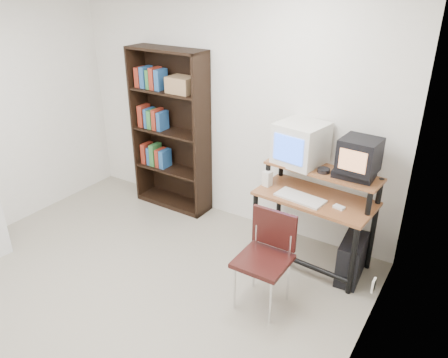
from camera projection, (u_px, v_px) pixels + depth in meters
The scene contains 16 objects.
floor at pixel (108, 306), 3.88m from camera, with size 4.00×4.00×0.01m, color #A09885.
back_wall at pixel (227, 110), 4.86m from camera, with size 4.00×0.01×2.60m, color white.
right_wall at pixel (345, 254), 2.36m from camera, with size 0.01×4.00×2.60m, color white.
computer_desk at pixel (316, 201), 4.23m from camera, with size 1.16×0.65×0.98m.
crt_monitor at pixel (301, 143), 4.26m from camera, with size 0.50×0.50×0.41m.
vcr at pixel (354, 174), 4.01m from camera, with size 0.36×0.26×0.08m, color black.
crt_tv at pixel (359, 155), 3.90m from camera, with size 0.35×0.35×0.31m.
cd_spindle at pixel (324, 171), 4.10m from camera, with size 0.12×0.12×0.05m, color #26262B.
keyboard at pixel (300, 199), 4.15m from camera, with size 0.47×0.21×0.04m, color silver.
mousepad at pixel (340, 210), 3.98m from camera, with size 0.22×0.18×0.01m, color black.
mouse at pixel (339, 208), 3.98m from camera, with size 0.10×0.06×0.03m, color white.
desk_speaker at pixel (267, 179), 4.38m from camera, with size 0.08×0.07×0.17m, color silver.
pc_tower at pixel (351, 259), 4.16m from camera, with size 0.20×0.45×0.42m, color black.
school_chair at pixel (267, 250), 3.74m from camera, with size 0.43×0.43×0.86m.
bookshelf at pixel (171, 129), 5.22m from camera, with size 0.97×0.34×1.94m.
wall_outlet at pixel (373, 285), 3.67m from camera, with size 0.02×0.08×0.12m, color beige.
Camera 1 is at (2.49, -2.01, 2.67)m, focal length 35.00 mm.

